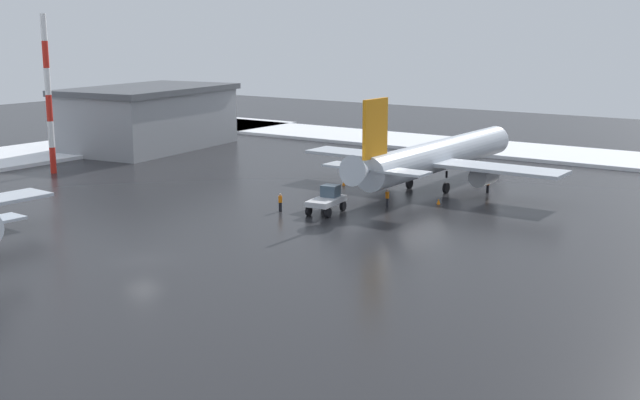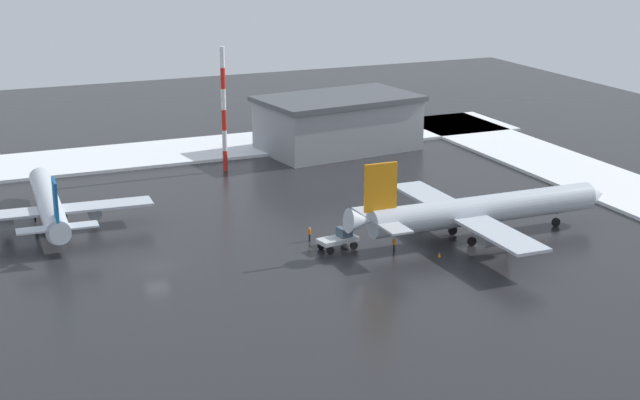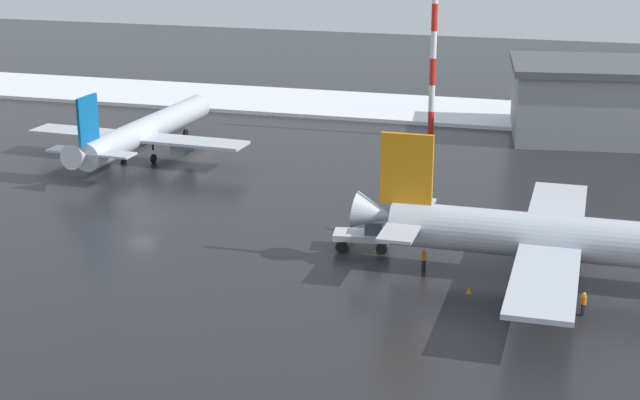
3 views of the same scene
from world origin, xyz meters
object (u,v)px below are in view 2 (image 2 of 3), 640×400
(ground_crew_by_nose_gear, at_px, (394,244))
(traffic_cone_mid_line, at_px, (439,255))
(traffic_cone_near_nose, at_px, (516,210))
(airplane_distant_tail, at_px, (479,210))
(antenna_mast, at_px, (224,110))
(cargo_hangar, at_px, (338,123))
(traffic_cone_wingtip_side, at_px, (407,219))
(airplane_far_rear, at_px, (49,204))
(pushback_tug, at_px, (339,238))
(ground_crew_mid_apron, at_px, (310,233))
(ground_crew_near_tug, at_px, (508,244))

(ground_crew_by_nose_gear, distance_m, traffic_cone_mid_line, 5.32)
(traffic_cone_near_nose, bearing_deg, traffic_cone_mid_line, 31.60)
(airplane_distant_tail, distance_m, traffic_cone_near_nose, 12.55)
(antenna_mast, bearing_deg, cargo_hangar, -164.88)
(antenna_mast, distance_m, traffic_cone_wingtip_side, 36.39)
(airplane_far_rear, distance_m, traffic_cone_mid_line, 48.00)
(pushback_tug, relative_size, traffic_cone_mid_line, 8.86)
(traffic_cone_near_nose, distance_m, traffic_cone_mid_line, 20.60)
(airplane_distant_tail, xyz_separation_m, ground_crew_mid_apron, (18.84, -6.84, -2.50))
(airplane_distant_tail, bearing_deg, ground_crew_mid_apron, 160.24)
(ground_crew_near_tug, xyz_separation_m, traffic_cone_near_nose, (-9.56, -12.49, -0.70))
(ground_crew_by_nose_gear, bearing_deg, cargo_hangar, -61.83)
(airplane_far_rear, bearing_deg, airplane_distant_tail, -114.53)
(traffic_cone_near_nose, bearing_deg, ground_crew_by_nose_gear, 18.67)
(pushback_tug, distance_m, ground_crew_near_tug, 19.27)
(traffic_cone_wingtip_side, bearing_deg, ground_crew_by_nose_gear, 54.54)
(airplane_far_rear, bearing_deg, ground_crew_by_nose_gear, -122.19)
(pushback_tug, distance_m, traffic_cone_near_nose, 27.11)
(pushback_tug, distance_m, antenna_mast, 39.51)
(pushback_tug, height_order, ground_crew_near_tug, pushback_tug)
(pushback_tug, relative_size, traffic_cone_near_nose, 8.86)
(pushback_tug, bearing_deg, airplane_distant_tail, -18.23)
(airplane_far_rear, relative_size, traffic_cone_mid_line, 54.20)
(ground_crew_mid_apron, distance_m, traffic_cone_mid_line, 15.70)
(ground_crew_near_tug, bearing_deg, pushback_tug, -178.44)
(airplane_far_rear, xyz_separation_m, traffic_cone_mid_line, (-38.74, 28.22, -2.65))
(ground_crew_mid_apron, bearing_deg, airplane_distant_tail, 165.60)
(ground_crew_by_nose_gear, bearing_deg, ground_crew_mid_apron, 0.52)
(airplane_distant_tail, bearing_deg, cargo_hangar, 86.62)
(ground_crew_by_nose_gear, distance_m, traffic_cone_near_nose, 22.66)
(ground_crew_mid_apron, relative_size, ground_crew_near_tug, 1.00)
(airplane_far_rear, relative_size, ground_crew_near_tug, 17.43)
(ground_crew_by_nose_gear, distance_m, antenna_mast, 43.35)
(ground_crew_by_nose_gear, relative_size, antenna_mast, 0.09)
(traffic_cone_near_nose, bearing_deg, antenna_mast, -51.02)
(ground_crew_mid_apron, distance_m, antenna_mast, 35.72)
(ground_crew_near_tug, xyz_separation_m, cargo_hangar, (-2.44, -52.93, 3.47))
(airplane_distant_tail, xyz_separation_m, traffic_cone_wingtip_side, (4.71, -8.95, -3.20))
(airplane_distant_tail, distance_m, ground_crew_near_tug, 6.23)
(airplane_distant_tail, distance_m, ground_crew_by_nose_gear, 11.68)
(airplane_far_rear, xyz_separation_m, antenna_mast, (-28.16, -17.34, 6.37))
(cargo_hangar, bearing_deg, traffic_cone_near_nose, 92.39)
(traffic_cone_near_nose, bearing_deg, cargo_hangar, -80.02)
(pushback_tug, height_order, ground_crew_mid_apron, pushback_tug)
(antenna_mast, relative_size, cargo_hangar, 0.69)
(ground_crew_mid_apron, bearing_deg, cargo_hangar, -112.79)
(pushback_tug, height_order, traffic_cone_near_nose, pushback_tug)
(airplane_distant_tail, height_order, traffic_cone_near_nose, airplane_distant_tail)
(airplane_far_rear, distance_m, cargo_hangar, 54.30)
(ground_crew_near_tug, bearing_deg, traffic_cone_near_nose, 80.60)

